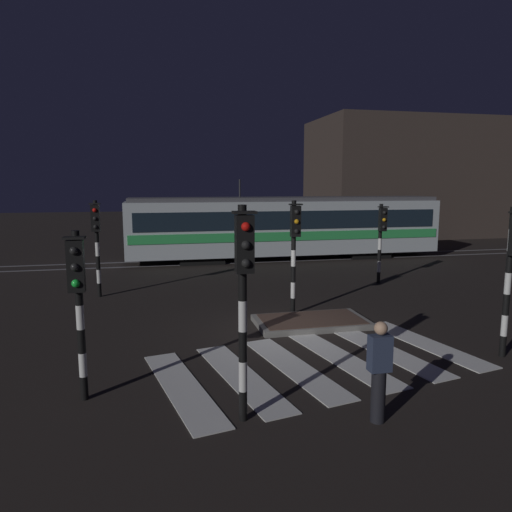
{
  "coord_description": "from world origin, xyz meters",
  "views": [
    {
      "loc": [
        -3.53,
        -11.61,
        3.89
      ],
      "look_at": [
        0.1,
        4.45,
        1.4
      ],
      "focal_mm": 33.24,
      "sensor_mm": 36.0,
      "label": 1
    }
  ],
  "objects_px": {
    "traffic_light_corner_far_right": "(381,232)",
    "traffic_light_median_centre": "(294,240)",
    "pedestrian_waiting_at_kerb": "(379,371)",
    "tram": "(286,226)",
    "traffic_light_kerb_mid_left": "(244,282)",
    "traffic_light_corner_far_left": "(96,234)",
    "traffic_light_corner_near_left": "(78,291)"
  },
  "relations": [
    {
      "from": "traffic_light_corner_far_right",
      "to": "traffic_light_kerb_mid_left",
      "type": "height_order",
      "value": "traffic_light_kerb_mid_left"
    },
    {
      "from": "traffic_light_corner_far_left",
      "to": "traffic_light_corner_far_right",
      "type": "bearing_deg",
      "value": -0.23
    },
    {
      "from": "traffic_light_corner_far_right",
      "to": "traffic_light_median_centre",
      "type": "height_order",
      "value": "traffic_light_median_centre"
    },
    {
      "from": "traffic_light_median_centre",
      "to": "traffic_light_corner_far_left",
      "type": "distance_m",
      "value": 6.96
    },
    {
      "from": "traffic_light_kerb_mid_left",
      "to": "traffic_light_median_centre",
      "type": "height_order",
      "value": "traffic_light_kerb_mid_left"
    },
    {
      "from": "traffic_light_kerb_mid_left",
      "to": "traffic_light_median_centre",
      "type": "distance_m",
      "value": 6.69
    },
    {
      "from": "traffic_light_kerb_mid_left",
      "to": "traffic_light_corner_far_left",
      "type": "bearing_deg",
      "value": 108.24
    },
    {
      "from": "traffic_light_corner_far_right",
      "to": "pedestrian_waiting_at_kerb",
      "type": "bearing_deg",
      "value": -117.36
    },
    {
      "from": "traffic_light_kerb_mid_left",
      "to": "pedestrian_waiting_at_kerb",
      "type": "bearing_deg",
      "value": -11.81
    },
    {
      "from": "traffic_light_corner_far_right",
      "to": "traffic_light_median_centre",
      "type": "relative_size",
      "value": 0.92
    },
    {
      "from": "traffic_light_corner_far_right",
      "to": "traffic_light_kerb_mid_left",
      "type": "relative_size",
      "value": 0.88
    },
    {
      "from": "traffic_light_kerb_mid_left",
      "to": "pedestrian_waiting_at_kerb",
      "type": "height_order",
      "value": "traffic_light_kerb_mid_left"
    },
    {
      "from": "traffic_light_corner_near_left",
      "to": "pedestrian_waiting_at_kerb",
      "type": "distance_m",
      "value": 5.31
    },
    {
      "from": "traffic_light_median_centre",
      "to": "pedestrian_waiting_at_kerb",
      "type": "height_order",
      "value": "traffic_light_median_centre"
    },
    {
      "from": "traffic_light_corner_far_left",
      "to": "tram",
      "type": "distance_m",
      "value": 11.03
    },
    {
      "from": "traffic_light_median_centre",
      "to": "traffic_light_corner_far_right",
      "type": "bearing_deg",
      "value": 37.51
    },
    {
      "from": "pedestrian_waiting_at_kerb",
      "to": "traffic_light_median_centre",
      "type": "bearing_deg",
      "value": 84.93
    },
    {
      "from": "traffic_light_corner_near_left",
      "to": "traffic_light_kerb_mid_left",
      "type": "height_order",
      "value": "traffic_light_kerb_mid_left"
    },
    {
      "from": "traffic_light_kerb_mid_left",
      "to": "tram",
      "type": "height_order",
      "value": "tram"
    },
    {
      "from": "tram",
      "to": "pedestrian_waiting_at_kerb",
      "type": "xyz_separation_m",
      "value": [
        -3.35,
        -16.92,
        -0.87
      ]
    },
    {
      "from": "traffic_light_kerb_mid_left",
      "to": "traffic_light_median_centre",
      "type": "bearing_deg",
      "value": 65.79
    },
    {
      "from": "traffic_light_corner_near_left",
      "to": "tram",
      "type": "bearing_deg",
      "value": 61.49
    },
    {
      "from": "traffic_light_median_centre",
      "to": "traffic_light_corner_far_left",
      "type": "relative_size",
      "value": 1.02
    },
    {
      "from": "traffic_light_corner_near_left",
      "to": "tram",
      "type": "xyz_separation_m",
      "value": [
        8.19,
        15.08,
        -0.3
      ]
    },
    {
      "from": "traffic_light_corner_near_left",
      "to": "traffic_light_corner_far_right",
      "type": "xyz_separation_m",
      "value": [
        10.09,
        8.3,
        0.03
      ]
    },
    {
      "from": "traffic_light_kerb_mid_left",
      "to": "pedestrian_waiting_at_kerb",
      "type": "xyz_separation_m",
      "value": [
        2.16,
        -0.45,
        -1.48
      ]
    },
    {
      "from": "traffic_light_corner_far_right",
      "to": "pedestrian_waiting_at_kerb",
      "type": "relative_size",
      "value": 1.84
    },
    {
      "from": "traffic_light_median_centre",
      "to": "pedestrian_waiting_at_kerb",
      "type": "bearing_deg",
      "value": -95.07
    },
    {
      "from": "traffic_light_kerb_mid_left",
      "to": "tram",
      "type": "bearing_deg",
      "value": 71.49
    },
    {
      "from": "traffic_light_corner_far_right",
      "to": "traffic_light_median_centre",
      "type": "distance_m",
      "value": 5.88
    },
    {
      "from": "traffic_light_corner_far_right",
      "to": "pedestrian_waiting_at_kerb",
      "type": "xyz_separation_m",
      "value": [
        -5.24,
        -10.13,
        -1.2
      ]
    },
    {
      "from": "traffic_light_corner_far_left",
      "to": "pedestrian_waiting_at_kerb",
      "type": "bearing_deg",
      "value": -62.2
    }
  ]
}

